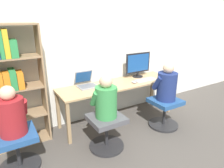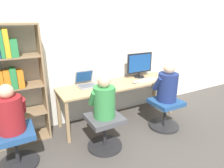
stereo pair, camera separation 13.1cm
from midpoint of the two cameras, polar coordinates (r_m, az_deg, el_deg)
name	(u,v)px [view 2 (the right image)]	position (r m, az deg, el deg)	size (l,w,h in m)	color
ground_plane	(127,126)	(3.55, 5.50, -11.97)	(14.00, 14.00, 0.00)	#4C4742
wall_back	(109,46)	(3.65, 0.30, 10.76)	(10.00, 0.05, 2.60)	silver
desk	(119,87)	(3.50, 3.13, -0.87)	(2.13, 0.59, 0.70)	tan
desktop_monitor	(140,65)	(3.82, 8.89, 5.44)	(0.54, 0.20, 0.46)	black
laptop	(87,83)	(3.36, -6.13, 0.32)	(0.31, 0.35, 0.25)	gray
keyboard	(146,80)	(3.67, 10.78, 1.07)	(0.42, 0.14, 0.03)	#B2B2B7
computer_mouse_by_keyboard	(135,82)	(3.50, 7.51, 0.45)	(0.06, 0.11, 0.04)	#99999E
office_chair_left	(165,111)	(3.52, 15.96, -7.57)	(0.50, 0.50, 0.49)	#262628
office_chair_right	(105,129)	(2.90, -0.79, -12.81)	(0.50, 0.50, 0.49)	#262628
person_at_monitor	(167,85)	(3.35, 16.62, -0.29)	(0.39, 0.33, 0.63)	navy
person_at_laptop	(104,99)	(2.69, -0.88, -4.38)	(0.36, 0.31, 0.60)	#388C47
bookshelf	(0,87)	(3.06, -28.30, -0.74)	(0.92, 0.34, 1.73)	#997A56
office_chair_side	(16,145)	(2.83, -24.59, -15.67)	(0.50, 0.50, 0.49)	#262628
person_near_shelf	(10,112)	(2.61, -25.95, -7.24)	(0.37, 0.31, 0.60)	maroon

